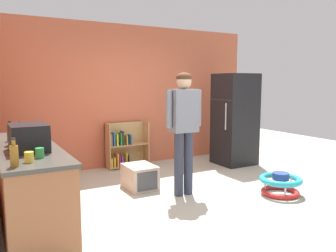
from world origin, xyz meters
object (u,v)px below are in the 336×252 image
at_px(kitchen_counter, 28,184).
at_px(amber_bottle, 14,155).
at_px(bookshelf, 124,148).
at_px(baby_walker, 280,184).
at_px(banana_bunch, 23,132).
at_px(yellow_cup, 29,157).
at_px(pet_carrier, 140,177).
at_px(orange_cup, 24,136).
at_px(green_glass_bottle, 10,133).
at_px(crock_pot, 19,134).
at_px(green_cup, 40,153).
at_px(refrigerator, 235,119).
at_px(standing_person, 184,122).
at_px(microwave, 29,138).

bearing_deg(kitchen_counter, amber_bottle, -101.33).
relative_size(bookshelf, baby_walker, 1.41).
xyz_separation_m(kitchen_counter, banana_bunch, (0.07, 0.91, 0.48)).
bearing_deg(kitchen_counter, bookshelf, 43.99).
bearing_deg(yellow_cup, pet_carrier, 39.49).
relative_size(bookshelf, orange_cup, 8.95).
bearing_deg(green_glass_bottle, yellow_cup, -87.73).
bearing_deg(orange_cup, crock_pot, -104.12).
distance_m(green_cup, orange_cup, 1.18).
bearing_deg(bookshelf, orange_cup, -142.78).
relative_size(banana_bunch, orange_cup, 1.64).
bearing_deg(refrigerator, bookshelf, 158.29).
height_order(green_glass_bottle, green_cup, green_glass_bottle).
relative_size(standing_person, baby_walker, 2.89).
bearing_deg(kitchen_counter, pet_carrier, 17.33).
bearing_deg(refrigerator, yellow_cup, -153.99).
relative_size(refrigerator, pet_carrier, 3.22).
bearing_deg(green_glass_bottle, pet_carrier, 3.76).
distance_m(bookshelf, standing_person, 2.06).
relative_size(crock_pot, green_glass_bottle, 1.08).
bearing_deg(yellow_cup, bookshelf, 54.05).
relative_size(crock_pot, orange_cup, 2.81).
relative_size(amber_bottle, orange_cup, 2.59).
xyz_separation_m(amber_bottle, green_cup, (0.24, 0.26, -0.05)).
bearing_deg(bookshelf, microwave, -131.09).
xyz_separation_m(green_cup, orange_cup, (-0.00, 1.18, 0.00)).
height_order(pet_carrier, crock_pot, crock_pot).
height_order(standing_person, green_cup, standing_person).
height_order(crock_pot, yellow_cup, crock_pot).
xyz_separation_m(kitchen_counter, orange_cup, (0.03, 0.42, 0.50)).
distance_m(banana_bunch, green_cup, 1.67).
distance_m(amber_bottle, green_cup, 0.35).
bearing_deg(banana_bunch, baby_walker, -27.15).
bearing_deg(yellow_cup, green_cup, 51.91).
distance_m(kitchen_counter, refrigerator, 4.12).
distance_m(bookshelf, banana_bunch, 2.17).
bearing_deg(orange_cup, pet_carrier, 3.21).
bearing_deg(standing_person, green_glass_bottle, 168.08).
relative_size(baby_walker, crock_pot, 2.26).
height_order(bookshelf, pet_carrier, bookshelf).
distance_m(baby_walker, banana_bunch, 3.71).
xyz_separation_m(refrigerator, banana_bunch, (-3.89, -0.15, 0.04)).
bearing_deg(pet_carrier, amber_bottle, -140.37).
distance_m(baby_walker, crock_pot, 3.55).
bearing_deg(green_cup, yellow_cup, -128.09).
bearing_deg(green_cup, crock_pot, 95.76).
height_order(amber_bottle, orange_cup, amber_bottle).
bearing_deg(green_cup, pet_carrier, 38.40).
xyz_separation_m(amber_bottle, yellow_cup, (0.13, 0.11, -0.05)).
xyz_separation_m(banana_bunch, yellow_cup, (-0.14, -1.81, 0.02)).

